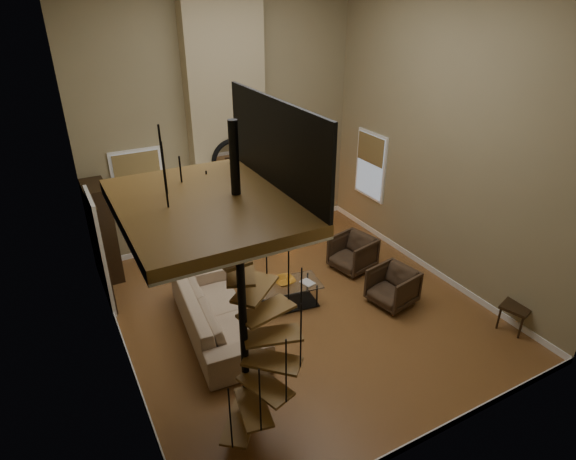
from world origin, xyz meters
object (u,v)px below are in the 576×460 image
accent_lamp (287,217)px  armchair_near (355,252)px  armchair_far (395,285)px  coffee_table (285,293)px  floor_lamp (195,208)px  side_chair (520,301)px  hutch (103,232)px  sofa (216,312)px

accent_lamp → armchair_near: bearing=-81.9°
armchair_far → coffee_table: armchair_far is taller
floor_lamp → accent_lamp: (2.52, 0.99, -1.16)m
armchair_near → armchair_far: size_ratio=1.05×
coffee_table → side_chair: bearing=-36.8°
armchair_far → hutch: bearing=-138.7°
armchair_near → coffee_table: armchair_near is taller
sofa → side_chair: side_chair is taller
hutch → accent_lamp: (4.17, 0.22, -0.70)m
sofa → side_chair: 5.05m
hutch → accent_lamp: 4.23m
sofa → armchair_far: size_ratio=3.46×
armchair_near → coffee_table: bearing=-87.4°
sofa → floor_lamp: size_ratio=1.52×
armchair_near → floor_lamp: (-2.85, 1.34, 1.06)m
hutch → floor_lamp: (1.66, -0.76, 0.46)m
accent_lamp → side_chair: side_chair is taller
accent_lamp → side_chair: bearing=-72.9°
armchair_near → armchair_far: (-0.08, -1.35, 0.00)m
armchair_near → side_chair: size_ratio=0.82×
hutch → sofa: bearing=-65.0°
armchair_near → floor_lamp: 3.32m
armchair_far → coffee_table: bearing=-125.3°
coffee_table → side_chair: 3.96m
coffee_table → hutch: bearing=134.9°
hutch → side_chair: (5.78, -4.99, -0.42)m
sofa → armchair_far: sofa is taller
sofa → armchair_near: (3.24, 0.62, -0.04)m
hutch → armchair_far: (4.43, -3.45, -0.60)m
accent_lamp → sofa: bearing=-134.6°
armchair_near → side_chair: (1.27, -2.89, 0.17)m
floor_lamp → side_chair: bearing=-45.7°
sofa → coffee_table: 1.35m
hutch → floor_lamp: 1.88m
armchair_far → accent_lamp: size_ratio=1.54×
hutch → side_chair: hutch is taller
sofa → coffee_table: sofa is taller
coffee_table → accent_lamp: accent_lamp is taller
coffee_table → floor_lamp: bearing=117.3°
hutch → coffee_table: bearing=-45.1°
coffee_table → side_chair: size_ratio=1.38×
armchair_far → floor_lamp: 4.01m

